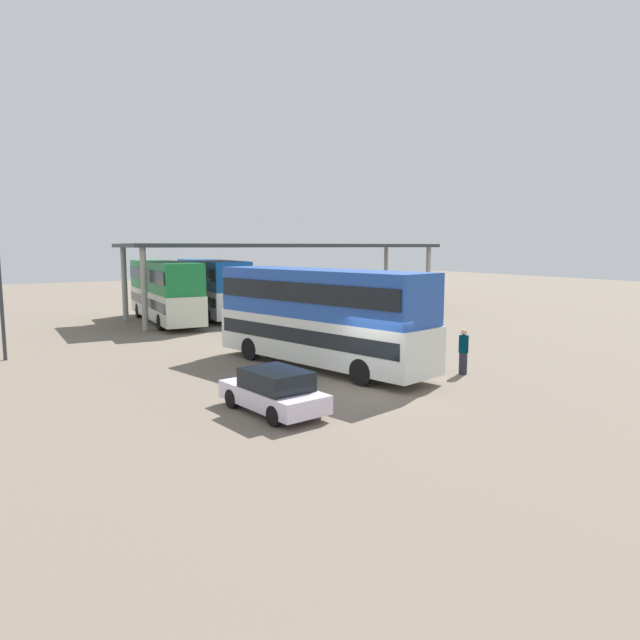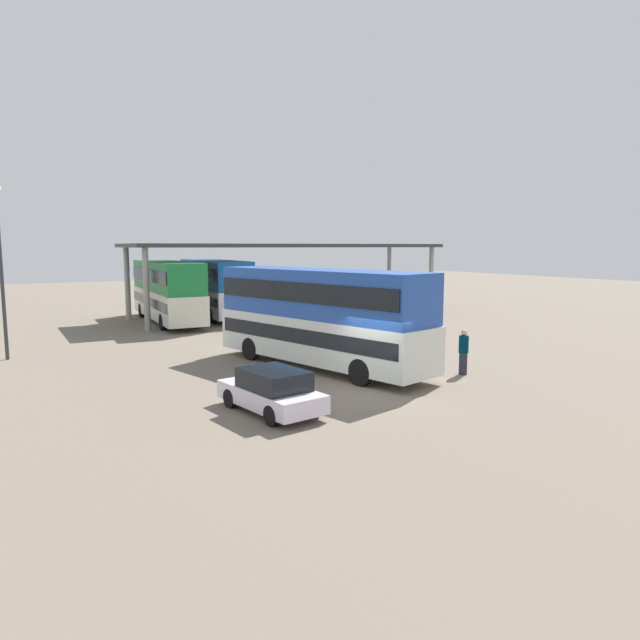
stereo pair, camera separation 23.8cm
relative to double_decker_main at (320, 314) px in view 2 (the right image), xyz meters
The scene contains 8 objects.
ground_plane 4.77m from the double_decker_main, 99.17° to the right, with size 140.00×140.00×0.00m, color #716456.
double_decker_main is the anchor object (origin of this frame).
parked_hatchback 6.82m from the double_decker_main, 133.29° to the right, with size 2.13×3.97×1.35m.
double_decker_near_canopy 17.41m from the double_decker_main, 95.04° to the left, with size 3.05×11.52×4.04m.
double_decker_mid_row 18.71m from the double_decker_main, 83.19° to the left, with size 3.27×10.70×4.05m.
depot_canopy 18.66m from the double_decker_main, 66.15° to the left, with size 23.37×6.95×5.20m.
lamppost_tall 14.34m from the double_decker_main, 142.71° to the left, with size 0.44×0.44×7.71m.
pedestrian_waiting 5.97m from the double_decker_main, 43.85° to the right, with size 0.38×0.38×1.80m.
Camera 2 is at (-11.14, -15.86, 5.04)m, focal length 31.79 mm.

